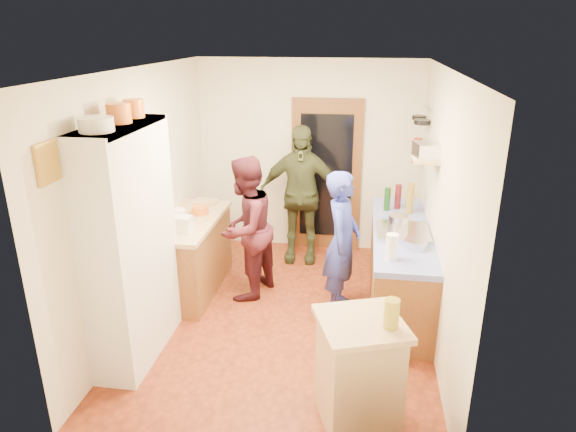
% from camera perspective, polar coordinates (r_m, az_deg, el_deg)
% --- Properties ---
extents(floor, '(3.00, 4.00, 0.02)m').
position_cam_1_polar(floor, '(5.70, -0.20, -11.18)').
color(floor, maroon).
rests_on(floor, ground).
extents(ceiling, '(3.00, 4.00, 0.02)m').
position_cam_1_polar(ceiling, '(4.88, -0.24, 16.14)').
color(ceiling, silver).
rests_on(ceiling, ground).
extents(wall_back, '(3.00, 0.02, 2.60)m').
position_cam_1_polar(wall_back, '(7.06, 2.29, 6.59)').
color(wall_back, silver).
rests_on(wall_back, ground).
extents(wall_front, '(3.00, 0.02, 2.60)m').
position_cam_1_polar(wall_front, '(3.33, -5.58, -9.63)').
color(wall_front, silver).
rests_on(wall_front, ground).
extents(wall_left, '(0.02, 4.00, 2.60)m').
position_cam_1_polar(wall_left, '(5.56, -15.80, 2.10)').
color(wall_left, silver).
rests_on(wall_left, ground).
extents(wall_right, '(0.02, 4.00, 2.60)m').
position_cam_1_polar(wall_right, '(5.14, 16.65, 0.54)').
color(wall_right, silver).
rests_on(wall_right, ground).
extents(door_frame, '(0.95, 0.06, 2.10)m').
position_cam_1_polar(door_frame, '(7.06, 4.25, 4.45)').
color(door_frame, brown).
rests_on(door_frame, ground).
extents(door_glass, '(0.70, 0.02, 1.70)m').
position_cam_1_polar(door_glass, '(7.02, 4.22, 4.38)').
color(door_glass, black).
rests_on(door_glass, door_frame).
extents(hutch_body, '(0.40, 1.20, 2.20)m').
position_cam_1_polar(hutch_body, '(4.87, -17.05, -3.15)').
color(hutch_body, white).
rests_on(hutch_body, ground).
extents(hutch_top_shelf, '(0.40, 1.14, 0.04)m').
position_cam_1_polar(hutch_top_shelf, '(4.57, -18.44, 9.41)').
color(hutch_top_shelf, white).
rests_on(hutch_top_shelf, hutch_body).
extents(plate_stack, '(0.27, 0.27, 0.11)m').
position_cam_1_polar(plate_stack, '(4.26, -20.54, 9.51)').
color(plate_stack, white).
rests_on(plate_stack, hutch_top_shelf).
extents(orange_pot_a, '(0.21, 0.21, 0.16)m').
position_cam_1_polar(orange_pot_a, '(4.60, -18.29, 10.79)').
color(orange_pot_a, orange).
rests_on(orange_pot_a, hutch_top_shelf).
extents(orange_pot_b, '(0.18, 0.18, 0.16)m').
position_cam_1_polar(orange_pot_b, '(4.86, -16.76, 11.38)').
color(orange_pot_b, orange).
rests_on(orange_pot_b, hutch_top_shelf).
extents(left_counter_base, '(0.60, 1.40, 0.85)m').
position_cam_1_polar(left_counter_base, '(6.15, -10.71, -4.49)').
color(left_counter_base, brown).
rests_on(left_counter_base, ground).
extents(left_counter_top, '(0.64, 1.44, 0.05)m').
position_cam_1_polar(left_counter_top, '(5.98, -10.99, -0.56)').
color(left_counter_top, tan).
rests_on(left_counter_top, left_counter_base).
extents(toaster, '(0.24, 0.17, 0.17)m').
position_cam_1_polar(toaster, '(5.60, -11.82, -0.87)').
color(toaster, white).
rests_on(toaster, left_counter_top).
extents(kettle, '(0.16, 0.16, 0.17)m').
position_cam_1_polar(kettle, '(5.82, -12.01, -0.05)').
color(kettle, white).
rests_on(kettle, left_counter_top).
extents(orange_bowl, '(0.23, 0.23, 0.09)m').
position_cam_1_polar(orange_bowl, '(6.10, -9.74, 0.64)').
color(orange_bowl, orange).
rests_on(orange_bowl, left_counter_top).
extents(chopping_board, '(0.31, 0.24, 0.02)m').
position_cam_1_polar(chopping_board, '(6.50, -9.11, 1.60)').
color(chopping_board, tan).
rests_on(chopping_board, left_counter_top).
extents(right_counter_base, '(0.60, 2.20, 0.84)m').
position_cam_1_polar(right_counter_base, '(5.90, 12.21, -5.76)').
color(right_counter_base, brown).
rests_on(right_counter_base, ground).
extents(right_counter_top, '(0.62, 2.22, 0.06)m').
position_cam_1_polar(right_counter_top, '(5.72, 12.54, -1.70)').
color(right_counter_top, '#121EB2').
rests_on(right_counter_top, right_counter_base).
extents(hob, '(0.55, 0.58, 0.04)m').
position_cam_1_polar(hob, '(5.59, 12.65, -1.68)').
color(hob, silver).
rests_on(hob, right_counter_top).
extents(pot_on_hob, '(0.21, 0.21, 0.14)m').
position_cam_1_polar(pot_on_hob, '(5.61, 12.17, -0.60)').
color(pot_on_hob, silver).
rests_on(pot_on_hob, hob).
extents(bottle_a, '(0.08, 0.08, 0.28)m').
position_cam_1_polar(bottle_a, '(6.22, 10.97, 1.86)').
color(bottle_a, '#143F14').
rests_on(bottle_a, right_counter_top).
extents(bottle_b, '(0.09, 0.09, 0.30)m').
position_cam_1_polar(bottle_b, '(6.31, 12.13, 2.14)').
color(bottle_b, '#591419').
rests_on(bottle_b, right_counter_top).
extents(bottle_c, '(0.10, 0.10, 0.35)m').
position_cam_1_polar(bottle_c, '(6.17, 13.42, 1.89)').
color(bottle_c, olive).
rests_on(bottle_c, right_counter_top).
extents(paper_towel, '(0.13, 0.13, 0.25)m').
position_cam_1_polar(paper_towel, '(4.91, 11.45, -3.38)').
color(paper_towel, white).
rests_on(paper_towel, right_counter_top).
extents(mixing_bowl, '(0.27, 0.27, 0.09)m').
position_cam_1_polar(mixing_bowl, '(5.24, 14.00, -3.03)').
color(mixing_bowl, silver).
rests_on(mixing_bowl, right_counter_top).
extents(island_base, '(0.70, 0.70, 0.86)m').
position_cam_1_polar(island_base, '(4.19, 7.82, -17.07)').
color(island_base, tan).
rests_on(island_base, ground).
extents(island_top, '(0.79, 0.79, 0.05)m').
position_cam_1_polar(island_top, '(3.93, 8.14, -11.77)').
color(island_top, tan).
rests_on(island_top, island_base).
extents(cutting_board, '(0.42, 0.38, 0.02)m').
position_cam_1_polar(cutting_board, '(3.95, 7.21, -11.37)').
color(cutting_board, white).
rests_on(cutting_board, island_top).
extents(oil_jar, '(0.14, 0.14, 0.23)m').
position_cam_1_polar(oil_jar, '(3.82, 11.42, -10.58)').
color(oil_jar, '#AD9E2D').
rests_on(oil_jar, island_top).
extents(pan_rail, '(0.02, 0.65, 0.02)m').
position_cam_1_polar(pan_rail, '(6.44, 15.17, 11.41)').
color(pan_rail, silver).
rests_on(pan_rail, wall_right).
extents(pan_hang_a, '(0.18, 0.18, 0.05)m').
position_cam_1_polar(pan_hang_a, '(6.28, 14.67, 10.05)').
color(pan_hang_a, black).
rests_on(pan_hang_a, pan_rail).
extents(pan_hang_b, '(0.16, 0.16, 0.05)m').
position_cam_1_polar(pan_hang_b, '(6.48, 14.49, 10.18)').
color(pan_hang_b, black).
rests_on(pan_hang_b, pan_rail).
extents(pan_hang_c, '(0.17, 0.17, 0.05)m').
position_cam_1_polar(pan_hang_c, '(6.67, 14.34, 10.55)').
color(pan_hang_c, black).
rests_on(pan_hang_c, pan_rail).
extents(wall_shelf, '(0.26, 0.42, 0.03)m').
position_cam_1_polar(wall_shelf, '(5.44, 15.02, 6.16)').
color(wall_shelf, tan).
rests_on(wall_shelf, wall_right).
extents(radio, '(0.27, 0.33, 0.15)m').
position_cam_1_polar(radio, '(5.42, 15.10, 7.09)').
color(radio, silver).
rests_on(radio, wall_shelf).
extents(ext_bracket, '(0.06, 0.10, 0.04)m').
position_cam_1_polar(ext_bracket, '(6.72, 14.64, 6.58)').
color(ext_bracket, black).
rests_on(ext_bracket, wall_right).
extents(fire_extinguisher, '(0.11, 0.11, 0.32)m').
position_cam_1_polar(fire_extinguisher, '(6.70, 14.16, 7.02)').
color(fire_extinguisher, red).
rests_on(fire_extinguisher, wall_right).
extents(picture_frame, '(0.03, 0.25, 0.30)m').
position_cam_1_polar(picture_frame, '(4.05, -25.18, 5.37)').
color(picture_frame, gold).
rests_on(picture_frame, wall_left).
extents(person_hob, '(0.45, 0.62, 1.58)m').
position_cam_1_polar(person_hob, '(5.50, 6.29, -3.10)').
color(person_hob, '#2F39A6').
rests_on(person_hob, ground).
extents(person_left, '(0.85, 0.96, 1.65)m').
position_cam_1_polar(person_left, '(5.82, -4.28, -1.33)').
color(person_left, '#41161E').
rests_on(person_left, ground).
extents(person_back, '(1.08, 0.47, 1.83)m').
position_cam_1_polar(person_back, '(6.68, 1.44, 2.38)').
color(person_back, '#343A1F').
rests_on(person_back, ground).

